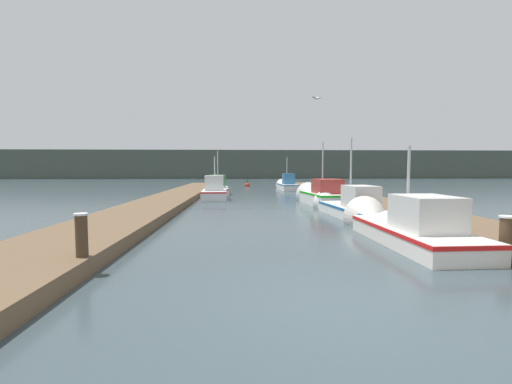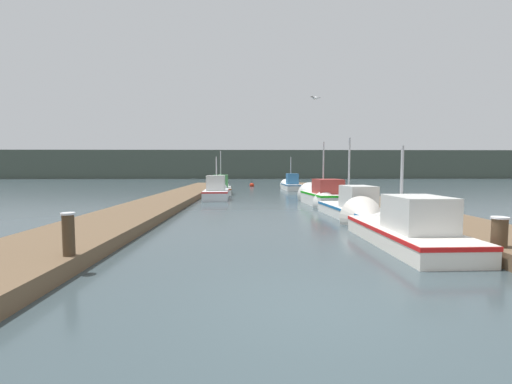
% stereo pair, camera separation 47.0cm
% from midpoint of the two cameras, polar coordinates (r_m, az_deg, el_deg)
% --- Properties ---
extents(ground_plane, '(200.00, 200.00, 0.00)m').
position_cam_midpoint_polar(ground_plane, '(5.35, 12.20, -18.97)').
color(ground_plane, '#38474C').
extents(dock_left, '(2.81, 40.00, 0.35)m').
position_cam_midpoint_polar(dock_left, '(21.37, -13.39, -1.22)').
color(dock_left, brown).
rests_on(dock_left, ground_plane).
extents(dock_right, '(2.81, 40.00, 0.35)m').
position_cam_midpoint_polar(dock_right, '(21.98, 17.11, -1.14)').
color(dock_right, brown).
rests_on(dock_right, ground_plane).
extents(distant_shore_ridge, '(120.00, 16.00, 5.64)m').
position_cam_midpoint_polar(distant_shore_ridge, '(75.12, -0.23, 4.57)').
color(distant_shore_ridge, '#424C42').
rests_on(distant_shore_ridge, ground_plane).
extents(fishing_boat_0, '(1.84, 5.86, 3.25)m').
position_cam_midpoint_polar(fishing_boat_0, '(10.92, 22.99, -5.20)').
color(fishing_boat_0, silver).
rests_on(fishing_boat_0, ground_plane).
extents(fishing_boat_1, '(1.86, 6.43, 3.79)m').
position_cam_midpoint_polar(fishing_boat_1, '(15.56, 15.48, -2.38)').
color(fishing_boat_1, silver).
rests_on(fishing_boat_1, ground_plane).
extents(fishing_boat_2, '(2.20, 5.24, 4.04)m').
position_cam_midpoint_polar(fishing_boat_2, '(20.21, 11.48, -0.57)').
color(fishing_boat_2, silver).
rests_on(fishing_boat_2, ground_plane).
extents(fishing_boat_3, '(1.75, 4.57, 3.29)m').
position_cam_midpoint_polar(fishing_boat_3, '(23.43, -6.00, 0.06)').
color(fishing_boat_3, silver).
rests_on(fishing_boat_3, ground_plane).
extents(fishing_boat_4, '(1.94, 4.84, 3.97)m').
position_cam_midpoint_polar(fishing_boat_4, '(28.24, -5.40, 0.68)').
color(fishing_boat_4, silver).
rests_on(fishing_boat_4, ground_plane).
extents(fishing_boat_5, '(1.64, 5.29, 3.54)m').
position_cam_midpoint_polar(fishing_boat_5, '(33.55, 6.14, 1.20)').
color(fishing_boat_5, silver).
rests_on(fishing_boat_5, ground_plane).
extents(mooring_piling_0, '(0.33, 0.33, 1.37)m').
position_cam_midpoint_polar(mooring_piling_0, '(38.57, -5.67, 1.92)').
color(mooring_piling_0, '#473523').
rests_on(mooring_piling_0, ground_plane).
extents(mooring_piling_1, '(0.26, 0.26, 1.21)m').
position_cam_midpoint_polar(mooring_piling_1, '(7.64, -27.19, -7.54)').
color(mooring_piling_1, '#473523').
rests_on(mooring_piling_1, ground_plane).
extents(mooring_piling_2, '(0.36, 0.36, 1.02)m').
position_cam_midpoint_polar(mooring_piling_2, '(9.39, 36.64, -6.39)').
color(mooring_piling_2, '#473523').
rests_on(mooring_piling_2, ground_plane).
extents(mooring_piling_3, '(0.24, 0.24, 1.02)m').
position_cam_midpoint_polar(mooring_piling_3, '(37.87, -5.76, 1.62)').
color(mooring_piling_3, '#473523').
rests_on(mooring_piling_3, ground_plane).
extents(channel_buoy, '(0.51, 0.51, 1.01)m').
position_cam_midpoint_polar(channel_buoy, '(38.86, -0.35, 1.15)').
color(channel_buoy, red).
rests_on(channel_buoy, ground_plane).
extents(seagull_lead, '(0.52, 0.40, 0.12)m').
position_cam_midpoint_polar(seagull_lead, '(16.25, 10.70, 15.14)').
color(seagull_lead, white).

